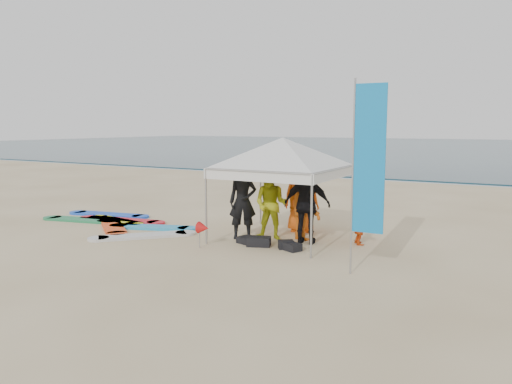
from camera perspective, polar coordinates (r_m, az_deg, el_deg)
The scene contains 14 objects.
ground at distance 10.66m, azimuth -5.54°, elevation -8.14°, with size 120.00×120.00×0.00m, color beige.
ocean at distance 68.73m, azimuth 24.34°, elevation 4.58°, with size 160.00×84.00×0.08m, color #0C2633.
shoreline_foam at distance 27.41m, azimuth 16.66°, elevation 1.26°, with size 160.00×1.20×0.01m, color silver.
person_black_a at distance 12.74m, azimuth -1.52°, elevation -1.10°, with size 0.70×0.46×1.92m, color black.
person_yellow at distance 12.63m, azimuth 1.73°, elevation -1.40°, with size 0.88×0.69×1.82m, color #B6BC1A.
person_orange_a at distance 12.65m, azimuth 5.44°, elevation -1.28°, with size 1.21×0.70×1.88m, color #C45411.
person_black_b at distance 12.22m, azimuth 5.86°, elevation -1.45°, with size 1.14×0.47×1.94m, color black.
person_orange_b at distance 13.59m, azimuth 5.20°, elevation -0.52°, with size 0.95×0.62×1.94m, color #E85C14.
person_seated at distance 12.44m, azimuth 11.74°, elevation -3.77°, with size 0.87×0.28×0.93m, color #EF5615.
canopy_tent at distance 12.55m, azimuth 3.07°, elevation 6.18°, with size 3.92×3.92×2.96m.
feather_flag at distance 9.59m, azimuth 12.65°, elevation 3.43°, with size 0.63×0.04×3.77m.
marker_pennant at distance 11.81m, azimuth -6.01°, elevation -4.12°, with size 0.28×0.28×0.64m.
gear_pile at distance 12.03m, azimuth 1.23°, elevation -5.81°, with size 1.78×0.64×0.22m.
surfboard_spread at distance 15.23m, azimuth -15.42°, elevation -3.45°, with size 5.27×3.31×0.07m.
Camera 1 is at (5.87, -8.42, 2.89)m, focal length 35.00 mm.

